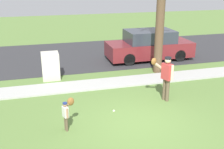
% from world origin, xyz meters
% --- Properties ---
extents(ground_plane, '(48.00, 48.00, 0.00)m').
position_xyz_m(ground_plane, '(0.00, 3.50, 0.00)').
color(ground_plane, '#567538').
extents(sidewalk_strip, '(36.00, 1.20, 0.06)m').
position_xyz_m(sidewalk_strip, '(0.00, 3.60, 0.03)').
color(sidewalk_strip, '#A3A39E').
rests_on(sidewalk_strip, ground).
extents(road_surface, '(36.00, 6.80, 0.02)m').
position_xyz_m(road_surface, '(0.00, 8.60, 0.01)').
color(road_surface, '#2D2D30').
rests_on(road_surface, ground).
extents(person_adult, '(0.80, 0.57, 1.68)m').
position_xyz_m(person_adult, '(1.54, 1.40, 1.05)').
color(person_adult, brown).
rests_on(person_adult, ground).
extents(person_child, '(0.41, 0.46, 0.97)m').
position_xyz_m(person_child, '(-2.19, 0.25, 0.65)').
color(person_child, brown).
rests_on(person_child, ground).
extents(baseball, '(0.07, 0.07, 0.07)m').
position_xyz_m(baseball, '(-0.54, 0.98, 0.04)').
color(baseball, white).
rests_on(baseball, ground).
extents(utility_cabinet, '(0.76, 0.79, 1.21)m').
position_xyz_m(utility_cabinet, '(-2.41, 4.92, 0.60)').
color(utility_cabinet, beige).
rests_on(utility_cabinet, ground).
extents(street_tree_near, '(1.85, 1.89, 5.85)m').
position_xyz_m(street_tree_near, '(2.65, 4.50, 3.09)').
color(street_tree_near, brown).
rests_on(street_tree_near, ground).
extents(parked_suv_maroon, '(4.70, 1.90, 1.63)m').
position_xyz_m(parked_suv_maroon, '(3.09, 6.68, 0.79)').
color(parked_suv_maroon, maroon).
rests_on(parked_suv_maroon, road_surface).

